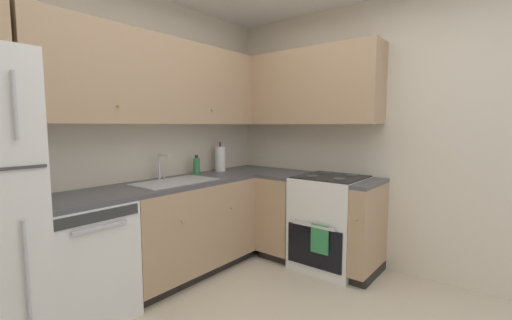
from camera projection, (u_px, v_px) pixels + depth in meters
wall_back at (120, 138)px, 2.93m from camera, size 3.51×0.05×2.57m
wall_right at (389, 137)px, 3.19m from camera, size 0.05×3.55×2.57m
dishwasher at (81, 261)px, 2.41m from camera, size 0.60×0.63×0.86m
lower_cabinets_back at (186, 228)px, 3.16m from camera, size 1.32×0.62×0.86m
countertop_back at (185, 182)px, 3.11m from camera, size 2.53×0.60×0.03m
lower_cabinets_right at (307, 219)px, 3.45m from camera, size 0.62×1.15×0.86m
countertop_right at (308, 177)px, 3.40m from camera, size 0.60×1.15×0.03m
oven_range at (330, 221)px, 3.30m from camera, size 0.68×0.62×1.04m
upper_cabinets_back at (159, 81)px, 2.98m from camera, size 2.21×0.34×0.75m
upper_cabinets_right at (300, 88)px, 3.54m from camera, size 0.32×1.70×0.75m
sink at (175, 187)px, 2.99m from camera, size 0.71×0.40×0.10m
faucet at (161, 164)px, 3.11m from camera, size 0.07×0.16×0.24m
soap_bottle at (197, 166)px, 3.45m from camera, size 0.07×0.07×0.20m
paper_towel_roll at (220, 159)px, 3.68m from camera, size 0.11×0.11×0.33m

